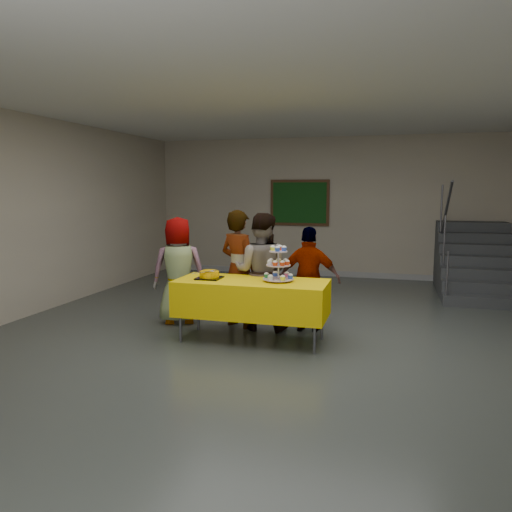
% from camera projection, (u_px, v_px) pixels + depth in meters
% --- Properties ---
extents(room_shell, '(10.00, 10.04, 3.02)m').
position_uv_depth(room_shell, '(287.00, 169.00, 5.90)').
color(room_shell, '#4C514C').
rests_on(room_shell, ground).
extents(bake_table, '(1.88, 0.78, 0.77)m').
position_uv_depth(bake_table, '(252.00, 297.00, 6.21)').
color(bake_table, '#595960').
rests_on(bake_table, ground).
extents(cupcake_stand, '(0.38, 0.38, 0.44)m').
position_uv_depth(cupcake_stand, '(278.00, 267.00, 6.10)').
color(cupcake_stand, silver).
rests_on(cupcake_stand, bake_table).
extents(bear_cake, '(0.32, 0.36, 0.12)m').
position_uv_depth(bear_cake, '(209.00, 274.00, 6.30)').
color(bear_cake, black).
rests_on(bear_cake, bake_table).
extents(schoolchild_a, '(0.87, 0.73, 1.51)m').
position_uv_depth(schoolchild_a, '(179.00, 270.00, 7.05)').
color(schoolchild_a, slate).
rests_on(schoolchild_a, ground).
extents(schoolchild_b, '(0.69, 0.59, 1.62)m').
position_uv_depth(schoolchild_b, '(239.00, 269.00, 6.85)').
color(schoolchild_b, slate).
rests_on(schoolchild_b, ground).
extents(schoolchild_c, '(0.78, 0.62, 1.58)m').
position_uv_depth(schoolchild_c, '(261.00, 272.00, 6.72)').
color(schoolchild_c, slate).
rests_on(schoolchild_c, ground).
extents(schoolchild_d, '(0.82, 0.35, 1.40)m').
position_uv_depth(schoolchild_d, '(309.00, 279.00, 6.63)').
color(schoolchild_d, slate).
rests_on(schoolchild_d, ground).
extents(staircase, '(1.30, 2.40, 2.04)m').
position_uv_depth(staircase, '(474.00, 265.00, 9.31)').
color(staircase, '#424447').
rests_on(staircase, ground).
extents(noticeboard, '(1.30, 0.05, 1.00)m').
position_uv_depth(noticeboard, '(300.00, 203.00, 10.90)').
color(noticeboard, '#472B16').
rests_on(noticeboard, ground).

